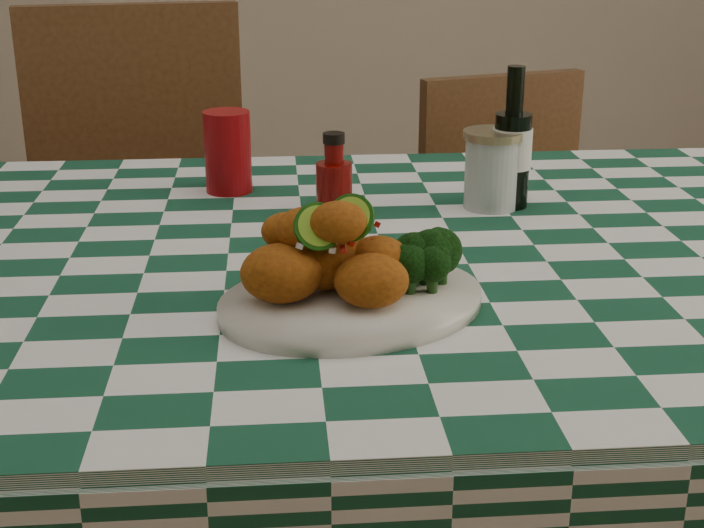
{
  "coord_description": "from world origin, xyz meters",
  "views": [
    {
      "loc": [
        -0.14,
        -1.22,
        1.22
      ],
      "look_at": [
        -0.06,
        -0.2,
        0.84
      ],
      "focal_mm": 50.0,
      "sensor_mm": 36.0,
      "label": 1
    }
  ],
  "objects_px": {
    "ketchup_bottle": "(334,173)",
    "beer_bottle": "(513,138)",
    "dining_table": "(380,501)",
    "wooden_chair_right": "(534,283)",
    "plate": "(352,302)",
    "red_tumbler": "(228,152)",
    "mason_jar": "(492,170)",
    "fried_chicken_pile": "(338,249)",
    "wooden_chair_left": "(148,265)"
  },
  "relations": [
    {
      "from": "fried_chicken_pile",
      "to": "wooden_chair_left",
      "type": "relative_size",
      "value": 0.17
    },
    {
      "from": "red_tumbler",
      "to": "ketchup_bottle",
      "type": "bearing_deg",
      "value": -39.23
    },
    {
      "from": "ketchup_bottle",
      "to": "wooden_chair_left",
      "type": "bearing_deg",
      "value": 122.89
    },
    {
      "from": "dining_table",
      "to": "plate",
      "type": "bearing_deg",
      "value": -106.07
    },
    {
      "from": "red_tumbler",
      "to": "mason_jar",
      "type": "bearing_deg",
      "value": -17.02
    },
    {
      "from": "fried_chicken_pile",
      "to": "beer_bottle",
      "type": "relative_size",
      "value": 0.81
    },
    {
      "from": "dining_table",
      "to": "wooden_chair_left",
      "type": "relative_size",
      "value": 1.63
    },
    {
      "from": "plate",
      "to": "dining_table",
      "type": "bearing_deg",
      "value": 73.93
    },
    {
      "from": "fried_chicken_pile",
      "to": "red_tumbler",
      "type": "height_order",
      "value": "same"
    },
    {
      "from": "red_tumbler",
      "to": "beer_bottle",
      "type": "relative_size",
      "value": 0.61
    },
    {
      "from": "mason_jar",
      "to": "wooden_chair_right",
      "type": "bearing_deg",
      "value": 67.18
    },
    {
      "from": "plate",
      "to": "beer_bottle",
      "type": "distance_m",
      "value": 0.48
    },
    {
      "from": "red_tumbler",
      "to": "beer_bottle",
      "type": "height_order",
      "value": "beer_bottle"
    },
    {
      "from": "red_tumbler",
      "to": "wooden_chair_right",
      "type": "relative_size",
      "value": 0.15
    },
    {
      "from": "wooden_chair_right",
      "to": "fried_chicken_pile",
      "type": "bearing_deg",
      "value": -133.92
    },
    {
      "from": "fried_chicken_pile",
      "to": "mason_jar",
      "type": "relative_size",
      "value": 1.46
    },
    {
      "from": "plate",
      "to": "mason_jar",
      "type": "xyz_separation_m",
      "value": [
        0.24,
        0.38,
        0.05
      ]
    },
    {
      "from": "plate",
      "to": "ketchup_bottle",
      "type": "distance_m",
      "value": 0.37
    },
    {
      "from": "mason_jar",
      "to": "wooden_chair_left",
      "type": "relative_size",
      "value": 0.12
    },
    {
      "from": "ketchup_bottle",
      "to": "wooden_chair_right",
      "type": "height_order",
      "value": "ketchup_bottle"
    },
    {
      "from": "beer_bottle",
      "to": "dining_table",
      "type": "bearing_deg",
      "value": -139.6
    },
    {
      "from": "red_tumbler",
      "to": "fried_chicken_pile",
      "type": "bearing_deg",
      "value": -74.43
    },
    {
      "from": "mason_jar",
      "to": "wooden_chair_left",
      "type": "height_order",
      "value": "wooden_chair_left"
    },
    {
      "from": "ketchup_bottle",
      "to": "wooden_chair_right",
      "type": "bearing_deg",
      "value": 50.55
    },
    {
      "from": "mason_jar",
      "to": "wooden_chair_right",
      "type": "relative_size",
      "value": 0.14
    },
    {
      "from": "ketchup_bottle",
      "to": "wooden_chair_left",
      "type": "relative_size",
      "value": 0.12
    },
    {
      "from": "fried_chicken_pile",
      "to": "beer_bottle",
      "type": "xyz_separation_m",
      "value": [
        0.29,
        0.38,
        0.03
      ]
    },
    {
      "from": "fried_chicken_pile",
      "to": "ketchup_bottle",
      "type": "bearing_deg",
      "value": 86.88
    },
    {
      "from": "red_tumbler",
      "to": "beer_bottle",
      "type": "bearing_deg",
      "value": -15.33
    },
    {
      "from": "plate",
      "to": "wooden_chair_left",
      "type": "distance_m",
      "value": 1.03
    },
    {
      "from": "dining_table",
      "to": "mason_jar",
      "type": "height_order",
      "value": "mason_jar"
    },
    {
      "from": "ketchup_bottle",
      "to": "wooden_chair_right",
      "type": "xyz_separation_m",
      "value": [
        0.48,
        0.58,
        -0.42
      ]
    },
    {
      "from": "plate",
      "to": "red_tumbler",
      "type": "bearing_deg",
      "value": 107.25
    },
    {
      "from": "dining_table",
      "to": "fried_chicken_pile",
      "type": "relative_size",
      "value": 9.67
    },
    {
      "from": "dining_table",
      "to": "wooden_chair_right",
      "type": "bearing_deg",
      "value": 60.48
    },
    {
      "from": "dining_table",
      "to": "wooden_chair_right",
      "type": "distance_m",
      "value": 0.86
    },
    {
      "from": "plate",
      "to": "wooden_chair_left",
      "type": "bearing_deg",
      "value": 110.9
    },
    {
      "from": "mason_jar",
      "to": "wooden_chair_right",
      "type": "height_order",
      "value": "mason_jar"
    },
    {
      "from": "red_tumbler",
      "to": "wooden_chair_left",
      "type": "xyz_separation_m",
      "value": [
        -0.2,
        0.42,
        -0.34
      ]
    },
    {
      "from": "dining_table",
      "to": "beer_bottle",
      "type": "distance_m",
      "value": 0.57
    },
    {
      "from": "fried_chicken_pile",
      "to": "red_tumbler",
      "type": "xyz_separation_m",
      "value": [
        -0.14,
        0.5,
        -0.01
      ]
    },
    {
      "from": "beer_bottle",
      "to": "wooden_chair_right",
      "type": "xyz_separation_m",
      "value": [
        0.21,
        0.57,
        -0.46
      ]
    },
    {
      "from": "ketchup_bottle",
      "to": "beer_bottle",
      "type": "distance_m",
      "value": 0.27
    },
    {
      "from": "plate",
      "to": "fried_chicken_pile",
      "type": "relative_size",
      "value": 1.81
    },
    {
      "from": "plate",
      "to": "ketchup_bottle",
      "type": "relative_size",
      "value": 2.57
    },
    {
      "from": "dining_table",
      "to": "wooden_chair_left",
      "type": "distance_m",
      "value": 0.84
    },
    {
      "from": "wooden_chair_right",
      "to": "dining_table",
      "type": "bearing_deg",
      "value": -135.8
    },
    {
      "from": "red_tumbler",
      "to": "beer_bottle",
      "type": "distance_m",
      "value": 0.44
    },
    {
      "from": "dining_table",
      "to": "ketchup_bottle",
      "type": "relative_size",
      "value": 13.74
    },
    {
      "from": "wooden_chair_left",
      "to": "red_tumbler",
      "type": "bearing_deg",
      "value": -73.55
    }
  ]
}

